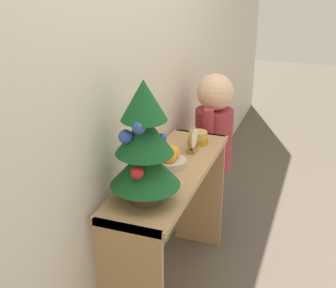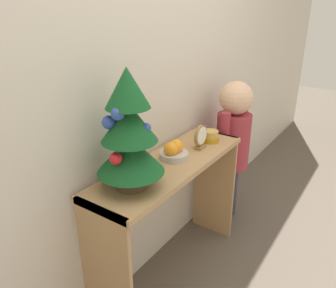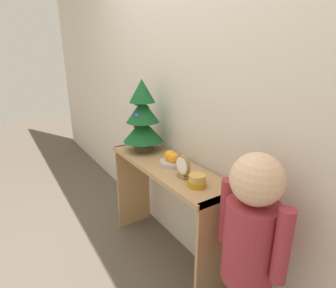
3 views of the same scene
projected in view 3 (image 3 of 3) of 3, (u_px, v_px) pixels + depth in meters
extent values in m
plane|color=brown|center=(147.00, 265.00, 1.92)|extent=(12.00, 12.00, 0.00)
cube|color=beige|center=(192.00, 89.00, 1.73)|extent=(7.00, 0.05, 2.50)
cube|color=tan|center=(166.00, 166.00, 1.78)|extent=(1.08, 0.33, 0.03)
cube|color=tan|center=(134.00, 185.00, 2.31)|extent=(0.02, 0.30, 0.76)
cube|color=tan|center=(217.00, 257.00, 1.47)|extent=(0.02, 0.30, 0.76)
cylinder|color=#4C3828|center=(144.00, 147.00, 2.02)|extent=(0.15, 0.15, 0.05)
cylinder|color=brown|center=(143.00, 142.00, 2.01)|extent=(0.02, 0.02, 0.04)
cone|color=#145123|center=(143.00, 130.00, 1.98)|extent=(0.30, 0.30, 0.17)
cone|color=#145123|center=(143.00, 111.00, 1.93)|extent=(0.25, 0.25, 0.17)
cone|color=#145123|center=(142.00, 91.00, 1.89)|extent=(0.19, 0.19, 0.17)
sphere|color=#2D4CA8|center=(137.00, 116.00, 1.88)|extent=(0.04, 0.04, 0.04)
sphere|color=#2D4CA8|center=(147.00, 98.00, 1.91)|extent=(0.05, 0.05, 0.05)
sphere|color=#2D4CA8|center=(145.00, 108.00, 2.01)|extent=(0.06, 0.06, 0.06)
sphere|color=#2D4CA8|center=(137.00, 102.00, 1.97)|extent=(0.06, 0.06, 0.06)
sphere|color=red|center=(137.00, 125.00, 2.05)|extent=(0.05, 0.05, 0.05)
cylinder|color=#B7B2A8|center=(171.00, 163.00, 1.74)|extent=(0.16, 0.16, 0.03)
sphere|color=orange|center=(174.00, 158.00, 1.71)|extent=(0.08, 0.08, 0.08)
sphere|color=orange|center=(170.00, 156.00, 1.75)|extent=(0.08, 0.08, 0.08)
cylinder|color=#B78419|center=(197.00, 184.00, 1.45)|extent=(0.10, 0.10, 0.03)
cylinder|color=gold|center=(197.00, 178.00, 1.44)|extent=(0.09, 0.09, 0.04)
cube|color=olive|center=(183.00, 176.00, 1.56)|extent=(0.07, 0.04, 0.02)
cylinder|color=olive|center=(183.00, 165.00, 1.53)|extent=(0.12, 0.02, 0.12)
cylinder|color=white|center=(182.00, 166.00, 1.53)|extent=(0.10, 0.00, 0.10)
cylinder|color=#992D38|center=(250.00, 242.00, 1.20)|extent=(0.24, 0.24, 0.40)
sphere|color=#E0B28E|center=(257.00, 179.00, 1.10)|extent=(0.23, 0.23, 0.23)
cylinder|color=#992D38|center=(227.00, 211.00, 1.29)|extent=(0.07, 0.07, 0.34)
cylinder|color=#992D38|center=(282.00, 247.00, 1.05)|extent=(0.07, 0.07, 0.34)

